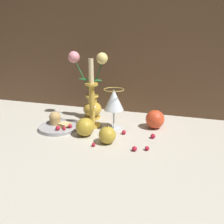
# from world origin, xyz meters

# --- Properties ---
(ground_plane) EXTENTS (2.40, 2.40, 0.00)m
(ground_plane) POSITION_xyz_m (0.00, 0.00, 0.00)
(ground_plane) COLOR #B7B2A3
(ground_plane) RESTS_ON ground
(vase) EXTENTS (0.20, 0.09, 0.33)m
(vase) POSITION_xyz_m (-0.07, 0.17, 0.12)
(vase) COLOR gold
(vase) RESTS_ON ground_plane
(plate_with_pastries) EXTENTS (0.18, 0.18, 0.07)m
(plate_with_pastries) POSITION_xyz_m (-0.16, 0.01, 0.02)
(plate_with_pastries) COLOR #A3A3A8
(plate_with_pastries) RESTS_ON ground_plane
(wine_glass) EXTENTS (0.09, 0.09, 0.18)m
(wine_glass) POSITION_xyz_m (0.08, 0.08, 0.13)
(wine_glass) COLOR silver
(wine_glass) RESTS_ON ground_plane
(candlestick) EXTENTS (0.08, 0.08, 0.31)m
(candlestick) POSITION_xyz_m (-0.02, 0.07, 0.12)
(candlestick) COLOR gold
(candlestick) RESTS_ON ground_plane
(apple_beside_vase) EXTENTS (0.07, 0.07, 0.08)m
(apple_beside_vase) POSITION_xyz_m (0.10, -0.07, 0.03)
(apple_beside_vase) COLOR #B2932D
(apple_beside_vase) RESTS_ON ground_plane
(apple_near_glass) EXTENTS (0.08, 0.08, 0.09)m
(apple_near_glass) POSITION_xyz_m (-0.01, -0.03, 0.04)
(apple_near_glass) COLOR #B2932D
(apple_near_glass) RESTS_ON ground_plane
(apple_at_table_edge) EXTENTS (0.08, 0.08, 0.10)m
(apple_at_table_edge) POSITION_xyz_m (0.25, 0.14, 0.04)
(apple_at_table_edge) COLOR #D14223
(apple_at_table_edge) RESTS_ON ground_plane
(berry_near_plate) EXTENTS (0.02, 0.02, 0.02)m
(berry_near_plate) POSITION_xyz_m (0.14, 0.03, 0.01)
(berry_near_plate) COLOR #AD192D
(berry_near_plate) RESTS_ON ground_plane
(berry_front_center) EXTENTS (0.02, 0.02, 0.02)m
(berry_front_center) POSITION_xyz_m (0.25, -0.09, 0.01)
(berry_front_center) COLOR #AD192D
(berry_front_center) RESTS_ON ground_plane
(berry_by_glass_stem) EXTENTS (0.02, 0.02, 0.02)m
(berry_by_glass_stem) POSITION_xyz_m (0.26, 0.02, 0.01)
(berry_by_glass_stem) COLOR #AD192D
(berry_by_glass_stem) RESTS_ON ground_plane
(berry_under_candlestick) EXTENTS (0.01, 0.01, 0.01)m
(berry_under_candlestick) POSITION_xyz_m (0.06, -0.12, 0.01)
(berry_under_candlestick) COLOR #AD192D
(berry_under_candlestick) RESTS_ON ground_plane
(berry_far_right) EXTENTS (0.02, 0.02, 0.02)m
(berry_far_right) POSITION_xyz_m (0.21, -0.11, 0.01)
(berry_far_right) COLOR #AD192D
(berry_far_right) RESTS_ON ground_plane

